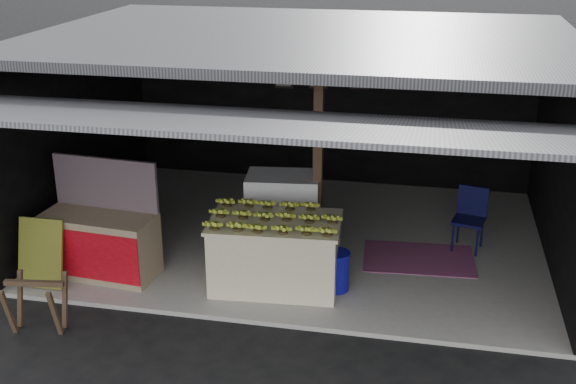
% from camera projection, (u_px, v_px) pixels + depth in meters
% --- Properties ---
extents(ground, '(80.00, 80.00, 0.00)m').
position_uv_depth(ground, '(264.00, 326.00, 8.42)').
color(ground, black).
rests_on(ground, ground).
extents(concrete_slab, '(7.00, 5.00, 0.06)m').
position_uv_depth(concrete_slab, '(303.00, 237.00, 10.70)').
color(concrete_slab, gray).
rests_on(concrete_slab, ground).
extents(shophouse, '(7.40, 7.29, 3.02)m').
position_uv_depth(shophouse, '(308.00, 95.00, 10.24)').
color(shophouse, black).
rests_on(shophouse, ground).
extents(banana_table, '(1.69, 1.11, 0.90)m').
position_uv_depth(banana_table, '(275.00, 253.00, 9.07)').
color(banana_table, white).
rests_on(banana_table, concrete_slab).
extents(banana_pile, '(1.56, 1.01, 0.18)m').
position_uv_depth(banana_pile, '(275.00, 214.00, 8.88)').
color(banana_pile, yellow).
rests_on(banana_pile, banana_table).
extents(white_crate, '(1.06, 0.78, 1.10)m').
position_uv_depth(white_crate, '(283.00, 212.00, 10.06)').
color(white_crate, white).
rests_on(white_crate, concrete_slab).
extents(neighbor_stall, '(1.52, 0.79, 1.52)m').
position_uv_depth(neighbor_stall, '(100.00, 241.00, 9.38)').
color(neighbor_stall, '#998466').
rests_on(neighbor_stall, concrete_slab).
extents(green_signboard, '(0.59, 0.27, 0.87)m').
position_uv_depth(green_signboard, '(41.00, 253.00, 9.09)').
color(green_signboard, black).
rests_on(green_signboard, concrete_slab).
extents(sawhorse, '(0.68, 0.65, 0.65)m').
position_uv_depth(sawhorse, '(36.00, 300.00, 8.18)').
color(sawhorse, '#4C3526').
rests_on(sawhorse, ground).
extents(water_barrel, '(0.33, 0.33, 0.49)m').
position_uv_depth(water_barrel, '(336.00, 272.00, 9.05)').
color(water_barrel, '#100D94').
rests_on(water_barrel, concrete_slab).
extents(plastic_chair, '(0.50, 0.50, 0.89)m').
position_uv_depth(plastic_chair, '(471.00, 213.00, 10.12)').
color(plastic_chair, '#090A32').
rests_on(plastic_chair, concrete_slab).
extents(magenta_rug, '(1.57, 1.10, 0.01)m').
position_uv_depth(magenta_rug, '(419.00, 258.00, 9.94)').
color(magenta_rug, '#6F184C').
rests_on(magenta_rug, concrete_slab).
extents(picture_frames, '(1.62, 0.04, 0.46)m').
position_uv_depth(picture_frames, '(320.00, 76.00, 12.24)').
color(picture_frames, black).
rests_on(picture_frames, shophouse).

